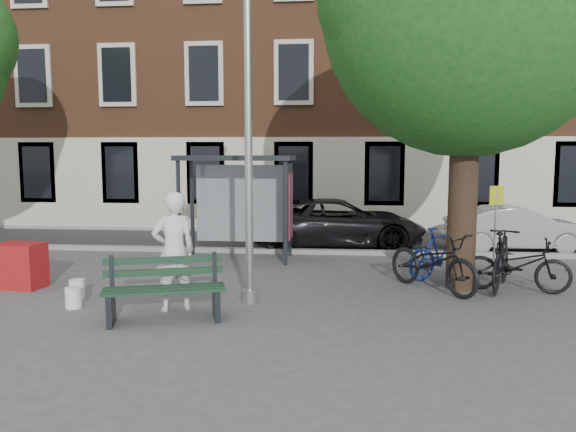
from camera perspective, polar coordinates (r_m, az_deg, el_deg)
The scene contains 19 objects.
ground at distance 10.27m, azimuth -3.91°, elevation -8.76°, with size 90.00×90.00×0.00m, color #4C4C4F.
road at distance 17.07m, azimuth -0.01°, elevation -2.59°, with size 40.00×4.00×0.01m, color #28282B.
curb_near at distance 15.09m, azimuth -0.76°, elevation -3.57°, with size 40.00×0.25×0.12m, color gray.
curb_far at distance 19.03m, azimuth 0.59°, elevation -1.48°, with size 40.00×0.25×0.12m, color gray.
building_row at distance 23.23m, azimuth 1.52°, elevation 17.16°, with size 30.00×8.00×14.00m, color brown.
lamppost at distance 9.91m, azimuth -4.03°, elevation 6.97°, with size 0.28×0.35×6.11m.
bus_shelter at distance 14.08m, azimuth -3.64°, elevation 3.30°, with size 2.85×1.45×2.62m.
painter at distance 9.75m, azimuth -11.53°, elevation -3.54°, with size 0.74×0.49×2.04m, color white.
bench at distance 9.32m, azimuth -12.45°, elevation -7.58°, with size 2.02×1.15×0.99m.
bike_a at distance 11.77m, azimuth 22.19°, elevation -4.64°, with size 0.70×2.00×1.05m, color black.
bike_b at distance 12.49m, azimuth 15.38°, elevation -3.59°, with size 0.53×1.87×1.12m, color navy.
bike_c at distance 11.33m, azimuth 14.51°, elevation -4.47°, with size 0.78×2.23×1.17m, color black.
bike_d at distance 11.85m, azimuth 20.84°, elevation -4.15°, with size 0.56×1.99×1.20m, color black.
car_dark at distance 16.15m, azimuth 5.13°, elevation -0.69°, with size 2.28×4.94×1.37m, color black.
car_silver at distance 16.60m, azimuth 22.20°, elevation -1.18°, with size 1.32×3.77×1.24m, color #9EA0A5.
red_stand at distance 12.44m, azimuth -25.57°, elevation -4.56°, with size 0.90×0.60×0.90m, color #A6161A.
bucket_b at distance 10.55m, azimuth -20.96°, elevation -7.75°, with size 0.28×0.28×0.36m, color white.
bucket_c at distance 11.15m, azimuth -20.64°, elevation -6.99°, with size 0.28×0.28×0.36m, color white.
notice_sign at distance 13.65m, azimuth 20.37°, elevation 0.67°, with size 0.33×0.11×1.94m.
Camera 1 is at (1.66, -9.77, 2.70)m, focal length 35.00 mm.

